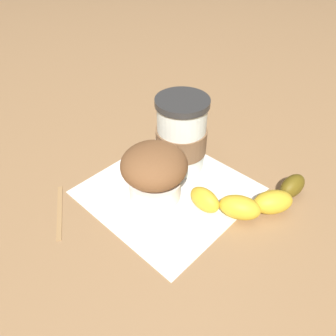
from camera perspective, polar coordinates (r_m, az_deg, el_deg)
name	(u,v)px	position (r m, az deg, el deg)	size (l,w,h in m)	color
ground_plane	(168,190)	(0.52, 0.00, -3.93)	(3.00, 3.00, 0.00)	#936D47
paper_napkin	(168,190)	(0.52, 0.00, -3.87)	(0.23, 0.23, 0.00)	white
coffee_cup	(181,135)	(0.54, 2.34, 5.71)	(0.09, 0.09, 0.13)	silver
muffin	(153,169)	(0.49, -2.65, -0.26)	(0.10, 0.10, 0.09)	white
banana	(253,200)	(0.50, 14.66, -5.37)	(0.11, 0.18, 0.04)	gold
wooden_stirrer	(60,211)	(0.52, -18.36, -7.16)	(0.11, 0.01, 0.00)	#9E7547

